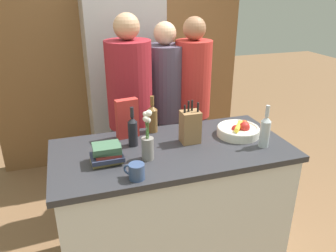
# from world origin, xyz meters

# --- Properties ---
(kitchen_island) EXTENTS (1.60, 0.77, 0.94)m
(kitchen_island) POSITION_xyz_m (0.00, 0.00, 0.47)
(kitchen_island) COLOR silver
(kitchen_island) RESTS_ON ground_plane
(back_wall_wood) EXTENTS (2.80, 0.12, 2.60)m
(back_wall_wood) POSITION_xyz_m (0.00, 1.81, 1.30)
(back_wall_wood) COLOR brown
(back_wall_wood) RESTS_ON ground_plane
(refrigerator) EXTENTS (0.75, 0.62, 1.95)m
(refrigerator) POSITION_xyz_m (-0.05, 1.45, 0.98)
(refrigerator) COLOR #B7B7BC
(refrigerator) RESTS_ON ground_plane
(fruit_bowl) EXTENTS (0.30, 0.30, 0.11)m
(fruit_bowl) POSITION_xyz_m (0.52, 0.05, 0.98)
(fruit_bowl) COLOR silver
(fruit_bowl) RESTS_ON kitchen_island
(knife_block) EXTENTS (0.13, 0.11, 0.30)m
(knife_block) POSITION_xyz_m (0.15, 0.05, 1.05)
(knife_block) COLOR olive
(knife_block) RESTS_ON kitchen_island
(flower_vase) EXTENTS (0.08, 0.08, 0.33)m
(flower_vase) POSITION_xyz_m (-0.19, -0.10, 1.06)
(flower_vase) COLOR gray
(flower_vase) RESTS_ON kitchen_island
(cereal_box) EXTENTS (0.16, 0.08, 0.28)m
(cereal_box) POSITION_xyz_m (-0.25, 0.26, 1.08)
(cereal_box) COLOR red
(cereal_box) RESTS_ON kitchen_island
(coffee_mug) EXTENTS (0.11, 0.10, 0.09)m
(coffee_mug) POSITION_xyz_m (-0.31, -0.30, 0.98)
(coffee_mug) COLOR #334770
(coffee_mug) RESTS_ON kitchen_island
(book_stack) EXTENTS (0.20, 0.16, 0.12)m
(book_stack) POSITION_xyz_m (-0.44, -0.07, 0.99)
(book_stack) COLOR #99844C
(book_stack) RESTS_ON kitchen_island
(bottle_oil) EXTENTS (0.06, 0.06, 0.28)m
(bottle_oil) POSITION_xyz_m (-0.24, 0.12, 1.04)
(bottle_oil) COLOR black
(bottle_oil) RESTS_ON kitchen_island
(bottle_vinegar) EXTENTS (0.07, 0.07, 0.28)m
(bottle_vinegar) POSITION_xyz_m (-0.05, 0.30, 1.04)
(bottle_vinegar) COLOR brown
(bottle_vinegar) RESTS_ON kitchen_island
(bottle_wine) EXTENTS (0.07, 0.07, 0.29)m
(bottle_wine) POSITION_xyz_m (0.59, -0.17, 1.05)
(bottle_wine) COLOR #B2BCC1
(bottle_wine) RESTS_ON kitchen_island
(person_at_sink) EXTENTS (0.37, 0.37, 1.76)m
(person_at_sink) POSITION_xyz_m (-0.14, 0.68, 0.99)
(person_at_sink) COLOR #383842
(person_at_sink) RESTS_ON ground_plane
(person_in_blue) EXTENTS (0.35, 0.35, 1.67)m
(person_in_blue) POSITION_xyz_m (0.22, 0.86, 0.94)
(person_in_blue) COLOR #383842
(person_in_blue) RESTS_ON ground_plane
(person_in_red_tee) EXTENTS (0.33, 0.33, 1.71)m
(person_in_red_tee) POSITION_xyz_m (0.46, 0.81, 0.97)
(person_in_red_tee) COLOR #383842
(person_in_red_tee) RESTS_ON ground_plane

